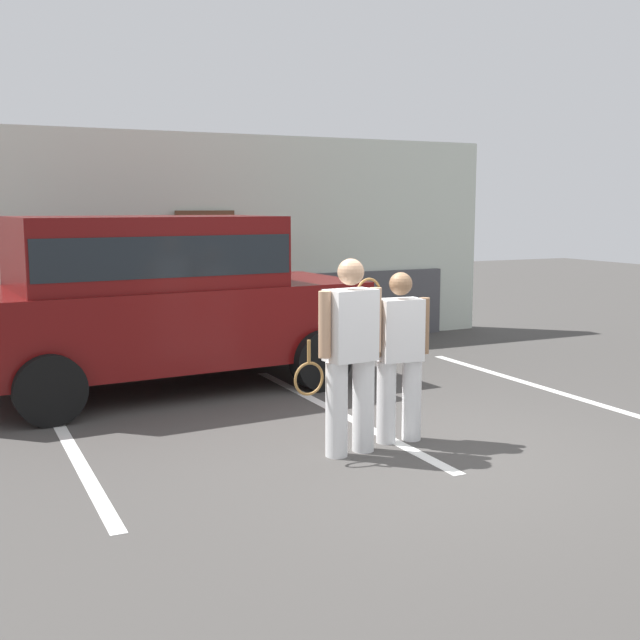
% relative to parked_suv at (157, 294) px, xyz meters
% --- Properties ---
extents(ground_plane, '(40.00, 40.00, 0.00)m').
position_rel_parked_suv_xyz_m(ground_plane, '(1.46, -3.36, -1.15)').
color(ground_plane, '#423F3D').
extents(parking_stripe_0, '(0.12, 4.40, 0.01)m').
position_rel_parked_suv_xyz_m(parking_stripe_0, '(-1.30, -1.86, -1.14)').
color(parking_stripe_0, silver).
rests_on(parking_stripe_0, ground_plane).
extents(parking_stripe_1, '(0.12, 4.40, 0.01)m').
position_rel_parked_suv_xyz_m(parking_stripe_1, '(1.44, -1.86, -1.14)').
color(parking_stripe_1, silver).
rests_on(parking_stripe_1, ground_plane).
extents(parking_stripe_2, '(0.12, 4.40, 0.01)m').
position_rel_parked_suv_xyz_m(parking_stripe_2, '(4.18, -1.86, -1.14)').
color(parking_stripe_2, silver).
rests_on(parking_stripe_2, ground_plane).
extents(house_frontage, '(9.56, 0.40, 3.24)m').
position_rel_parked_suv_xyz_m(house_frontage, '(1.46, 2.47, 0.38)').
color(house_frontage, silver).
rests_on(house_frontage, ground_plane).
extents(parked_suv, '(4.72, 2.43, 2.05)m').
position_rel_parked_suv_xyz_m(parked_suv, '(0.00, 0.00, 0.00)').
color(parked_suv, '#590C0C').
rests_on(parked_suv, ground_plane).
extents(tennis_player_man, '(0.90, 0.32, 1.72)m').
position_rel_parked_suv_xyz_m(tennis_player_man, '(0.89, -3.16, -0.26)').
color(tennis_player_man, white).
rests_on(tennis_player_man, ground_plane).
extents(tennis_player_woman, '(0.73, 0.28, 1.57)m').
position_rel_parked_suv_xyz_m(tennis_player_woman, '(1.47, -3.02, -0.32)').
color(tennis_player_woman, white).
rests_on(tennis_player_woman, ground_plane).
extents(potted_plant_by_porch, '(0.66, 0.66, 0.87)m').
position_rel_parked_suv_xyz_m(potted_plant_by_porch, '(3.47, 1.19, -0.66)').
color(potted_plant_by_porch, gray).
rests_on(potted_plant_by_porch, ground_plane).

